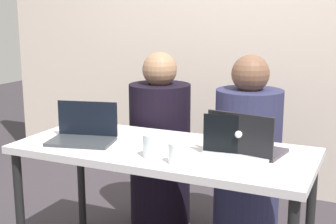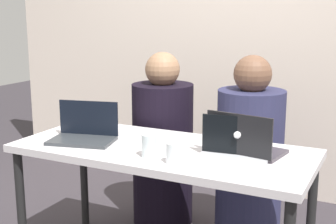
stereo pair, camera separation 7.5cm
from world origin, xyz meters
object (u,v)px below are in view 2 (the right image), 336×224
object	(u,v)px
person_on_right	(249,161)
water_glass_center	(149,147)
water_glass_right	(173,155)
laptop_front_left	(84,133)
person_on_left	(163,149)
laptop_front_right	(232,153)
laptop_back_right	(245,145)

from	to	relation	value
person_on_right	water_glass_center	bearing A→B (deg)	57.87
water_glass_center	water_glass_right	xyz separation A→B (m)	(0.15, -0.04, -0.01)
laptop_front_left	person_on_left	bearing A→B (deg)	64.51
person_on_left	laptop_front_right	world-z (taller)	person_on_left
person_on_left	person_on_right	world-z (taller)	person_on_right
laptop_front_right	person_on_right	bearing A→B (deg)	92.78
person_on_right	laptop_front_right	world-z (taller)	person_on_right
laptop_front_right	water_glass_center	bearing A→B (deg)	-171.02
person_on_right	water_glass_center	size ratio (longest dim) A/B	10.32
laptop_front_right	laptop_back_right	world-z (taller)	laptop_back_right
person_on_left	water_glass_center	world-z (taller)	person_on_left
person_on_left	laptop_front_left	world-z (taller)	person_on_left
water_glass_center	laptop_back_right	bearing A→B (deg)	31.66
person_on_right	laptop_back_right	world-z (taller)	person_on_right
laptop_front_right	water_glass_right	distance (m)	0.29
laptop_front_left	water_glass_center	size ratio (longest dim) A/B	3.39
water_glass_right	water_glass_center	bearing A→B (deg)	165.05
person_on_right	laptop_front_right	xyz separation A→B (m)	(0.11, -0.68, 0.26)
person_on_right	laptop_front_left	distance (m)	1.06
person_on_right	laptop_front_right	size ratio (longest dim) A/B	3.33
laptop_front_right	laptop_front_left	world-z (taller)	laptop_front_left
laptop_front_left	laptop_back_right	size ratio (longest dim) A/B	1.02
water_glass_center	person_on_right	bearing A→B (deg)	69.97
person_on_left	water_glass_right	distance (m)	0.99
laptop_front_left	water_glass_center	xyz separation A→B (m)	(0.47, -0.10, 0.00)
person_on_left	person_on_right	xyz separation A→B (m)	(0.61, 0.00, 0.00)
laptop_back_right	water_glass_right	distance (m)	0.40
water_glass_center	water_glass_right	bearing A→B (deg)	-14.95
laptop_front_right	laptop_front_left	size ratio (longest dim) A/B	0.91
person_on_left	laptop_back_right	xyz separation A→B (m)	(0.74, -0.53, 0.26)
laptop_back_right	laptop_front_right	bearing A→B (deg)	91.76
laptop_front_left	water_glass_right	distance (m)	0.64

